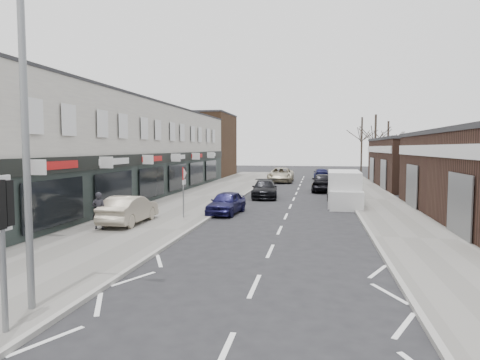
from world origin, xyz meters
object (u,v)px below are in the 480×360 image
at_px(traffic_light, 0,217).
at_px(parked_car_right_c, 321,174).
at_px(street_lamp, 32,108).
at_px(white_van, 344,189).
at_px(pedestrian, 99,211).
at_px(parked_car_left_c, 281,175).
at_px(parked_car_left_a, 226,203).
at_px(parked_car_left_b, 265,189).
at_px(sedan_on_pavement, 129,209).
at_px(parked_car_right_b, 323,182).
at_px(warning_sign, 184,178).
at_px(parked_car_right_a, 343,189).

bearing_deg(traffic_light, parked_car_right_c, 81.55).
xyz_separation_m(street_lamp, white_van, (7.93, 20.07, -3.57)).
bearing_deg(pedestrian, parked_car_left_c, -114.57).
bearing_deg(white_van, parked_car_left_c, 109.01).
relative_size(parked_car_left_a, parked_car_left_b, 0.83).
distance_m(sedan_on_pavement, parked_car_right_b, 20.40).
bearing_deg(parked_car_right_c, traffic_light, 80.92).
height_order(warning_sign, parked_car_left_c, warning_sign).
distance_m(pedestrian, parked_car_right_c, 35.66).
height_order(white_van, parked_car_left_b, white_van).
relative_size(traffic_light, parked_car_right_b, 0.65).
distance_m(white_van, parked_car_right_b, 8.74).
xyz_separation_m(parked_car_left_a, parked_car_right_b, (5.60, 13.63, 0.16)).
xyz_separation_m(sedan_on_pavement, parked_car_right_c, (9.42, 32.59, -0.15)).
distance_m(traffic_light, parked_car_right_c, 44.95).
height_order(street_lamp, parked_car_left_a, street_lamp).
bearing_deg(parked_car_left_c, white_van, -72.89).
distance_m(sedan_on_pavement, pedestrian, 1.76).
relative_size(street_lamp, sedan_on_pavement, 1.95).
bearing_deg(sedan_on_pavement, traffic_light, 103.40).
distance_m(pedestrian, parked_car_right_b, 22.15).
relative_size(parked_car_left_b, parked_car_right_b, 0.96).
bearing_deg(parked_car_left_c, pedestrian, -101.42).
height_order(white_van, parked_car_right_c, white_van).
bearing_deg(white_van, warning_sign, -138.02).
relative_size(pedestrian, parked_car_right_b, 0.35).
relative_size(warning_sign, sedan_on_pavement, 0.66).
height_order(warning_sign, sedan_on_pavement, warning_sign).
height_order(white_van, sedan_on_pavement, white_van).
distance_m(parked_car_right_b, parked_car_right_c, 14.49).
bearing_deg(street_lamp, warning_sign, 92.84).
distance_m(street_lamp, white_van, 21.87).
bearing_deg(parked_car_left_a, parked_car_right_c, 84.71).
bearing_deg(parked_car_left_b, warning_sign, -111.38).
bearing_deg(parked_car_left_c, parked_car_left_b, -90.25).
xyz_separation_m(traffic_light, parked_car_right_c, (6.60, 44.43, -1.77)).
bearing_deg(street_lamp, traffic_light, -84.12).
bearing_deg(parked_car_left_b, white_van, -34.71).
xyz_separation_m(white_van, parked_car_left_a, (-6.80, -4.97, -0.41)).
bearing_deg(sedan_on_pavement, parked_car_left_c, -100.42).
bearing_deg(parked_car_right_a, white_van, 83.12).
relative_size(parked_car_left_b, parked_car_left_c, 0.81).
bearing_deg(white_van, parked_car_right_a, 89.59).
relative_size(parked_car_left_a, parked_car_right_c, 0.85).
distance_m(parked_car_left_a, parked_car_right_a, 10.38).
bearing_deg(parked_car_right_b, warning_sign, 66.71).
bearing_deg(parked_car_right_b, pedestrian, 64.33).
xyz_separation_m(pedestrian, parked_car_left_b, (5.72, 14.18, -0.29)).
bearing_deg(parked_car_left_c, parked_car_left_a, -93.25).
distance_m(traffic_light, parked_car_right_a, 25.37).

